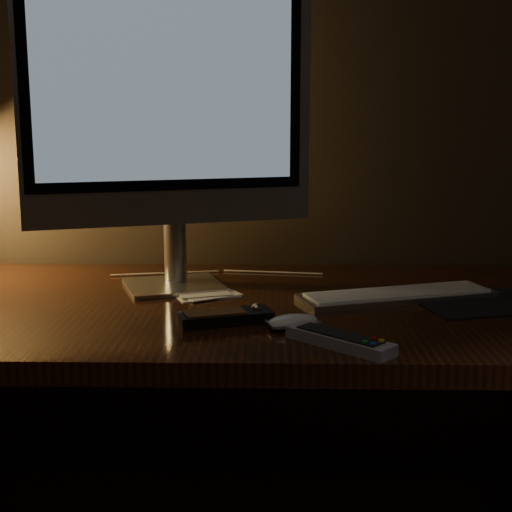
{
  "coord_description": "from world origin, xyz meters",
  "views": [
    {
      "loc": [
        0.07,
        0.45,
        1.11
      ],
      "look_at": [
        0.04,
        1.73,
        0.87
      ],
      "focal_mm": 50.0,
      "sensor_mm": 36.0,
      "label": 1
    }
  ],
  "objects_px": {
    "desk": "(240,351)",
    "tv_remote": "(340,340)",
    "monitor": "(170,109)",
    "keyboard": "(398,295)",
    "media_remote": "(225,316)",
    "mouse": "(293,323)"
  },
  "relations": [
    {
      "from": "keyboard",
      "to": "media_remote",
      "type": "xyz_separation_m",
      "value": [
        -0.34,
        -0.19,
        0.0
      ]
    },
    {
      "from": "desk",
      "to": "keyboard",
      "type": "xyz_separation_m",
      "value": [
        0.33,
        -0.04,
        0.14
      ]
    },
    {
      "from": "mouse",
      "to": "media_remote",
      "type": "xyz_separation_m",
      "value": [
        -0.12,
        0.03,
        0.0
      ]
    },
    {
      "from": "media_remote",
      "to": "tv_remote",
      "type": "height_order",
      "value": "media_remote"
    },
    {
      "from": "desk",
      "to": "tv_remote",
      "type": "distance_m",
      "value": 0.43
    },
    {
      "from": "keyboard",
      "to": "mouse",
      "type": "distance_m",
      "value": 0.31
    },
    {
      "from": "desk",
      "to": "media_remote",
      "type": "relative_size",
      "value": 8.86
    },
    {
      "from": "monitor",
      "to": "mouse",
      "type": "xyz_separation_m",
      "value": [
        0.25,
        -0.3,
        -0.38
      ]
    },
    {
      "from": "desk",
      "to": "keyboard",
      "type": "distance_m",
      "value": 0.36
    },
    {
      "from": "desk",
      "to": "tv_remote",
      "type": "relative_size",
      "value": 9.17
    },
    {
      "from": "monitor",
      "to": "tv_remote",
      "type": "relative_size",
      "value": 3.73
    },
    {
      "from": "monitor",
      "to": "keyboard",
      "type": "relative_size",
      "value": 1.57
    },
    {
      "from": "desk",
      "to": "monitor",
      "type": "distance_m",
      "value": 0.54
    },
    {
      "from": "desk",
      "to": "monitor",
      "type": "relative_size",
      "value": 2.46
    },
    {
      "from": "monitor",
      "to": "tv_remote",
      "type": "distance_m",
      "value": 0.64
    },
    {
      "from": "desk",
      "to": "monitor",
      "type": "xyz_separation_m",
      "value": [
        -0.15,
        0.04,
        0.51
      ]
    },
    {
      "from": "desk",
      "to": "media_remote",
      "type": "xyz_separation_m",
      "value": [
        -0.02,
        -0.23,
        0.14
      ]
    },
    {
      "from": "media_remote",
      "to": "keyboard",
      "type": "bearing_deg",
      "value": 10.02
    },
    {
      "from": "desk",
      "to": "media_remote",
      "type": "distance_m",
      "value": 0.27
    },
    {
      "from": "media_remote",
      "to": "tv_remote",
      "type": "relative_size",
      "value": 1.03
    },
    {
      "from": "media_remote",
      "to": "tv_remote",
      "type": "bearing_deg",
      "value": -53.12
    },
    {
      "from": "desk",
      "to": "mouse",
      "type": "relative_size",
      "value": 17.52
    }
  ]
}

